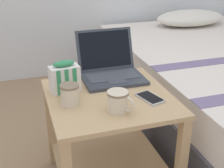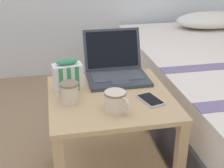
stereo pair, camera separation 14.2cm
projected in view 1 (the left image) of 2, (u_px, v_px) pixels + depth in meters
name	position (u px, v px, depth m)	size (l,w,h in m)	color
bedside_table	(109.00, 129.00, 1.57)	(0.59, 0.59, 0.52)	tan
laptop	(111.00, 69.00, 1.68)	(0.32, 0.31, 0.23)	#333842
mug_front_left	(70.00, 93.00, 1.39)	(0.09, 0.13, 0.10)	beige
mug_front_right	(118.00, 100.00, 1.34)	(0.10, 0.12, 0.09)	beige
snack_bag	(65.00, 78.00, 1.51)	(0.15, 0.09, 0.16)	white
cell_phone	(150.00, 98.00, 1.46)	(0.11, 0.15, 0.01)	#B7BABC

